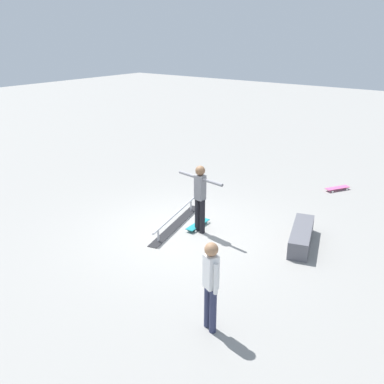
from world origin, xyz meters
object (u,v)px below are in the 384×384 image
skateboard_main (198,224)px  skater_main (200,194)px  bystander_white_shirt (211,282)px  skate_ledge (301,236)px  loose_skateboard_pink (337,188)px  grind_rail (176,220)px

skateboard_main → skater_main: bearing=44.2°
bystander_white_shirt → skateboard_main: bearing=-27.7°
skate_ledge → loose_skateboard_pink: bearing=-172.9°
grind_rail → bystander_white_shirt: bearing=33.0°
skateboard_main → bystander_white_shirt: size_ratio=0.51×
grind_rail → skateboard_main: (-0.23, 0.51, -0.07)m
skate_ledge → skateboard_main: 2.49m
skate_ledge → loose_skateboard_pink: skate_ledge is taller
skate_ledge → bystander_white_shirt: size_ratio=1.04×
loose_skateboard_pink → grind_rail: bearing=-175.6°
loose_skateboard_pink → skate_ledge: bearing=-142.1°
skate_ledge → grind_rail: bearing=-72.3°
grind_rail → skater_main: (-0.06, 0.69, 0.83)m
grind_rail → skateboard_main: 0.56m
skateboard_main → skate_ledge: bearing=103.6°
skater_main → skate_ledge: bearing=29.2°
skater_main → skateboard_main: bearing=144.6°
grind_rail → skater_main: size_ratio=1.53×
bystander_white_shirt → skate_ledge: bearing=-67.0°
skater_main → skateboard_main: skater_main is taller
grind_rail → skateboard_main: size_ratio=3.14×
skateboard_main → loose_skateboard_pink: size_ratio=1.02×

